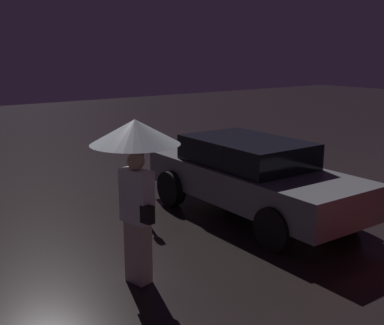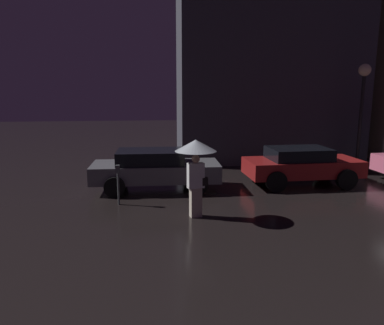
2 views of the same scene
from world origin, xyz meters
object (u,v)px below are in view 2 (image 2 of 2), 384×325
(pedestrian_with_umbrella, at_px, (196,156))
(street_lamp_near, at_px, (363,91))
(parked_car_red, at_px, (301,165))
(parking_meter, at_px, (118,180))
(parked_car_grey, at_px, (155,168))

(pedestrian_with_umbrella, xyz_separation_m, street_lamp_near, (7.61, 5.18, 1.65))
(parked_car_red, height_order, street_lamp_near, street_lamp_near)
(parked_car_red, relative_size, pedestrian_with_umbrella, 1.93)
(street_lamp_near, bearing_deg, parking_meter, -158.49)
(parked_car_red, bearing_deg, parking_meter, -166.96)
(parked_car_red, height_order, pedestrian_with_umbrella, pedestrian_with_umbrella)
(street_lamp_near, bearing_deg, parked_car_grey, -165.65)
(parked_car_red, xyz_separation_m, street_lamp_near, (3.41, 2.18, 2.59))
(pedestrian_with_umbrella, relative_size, parking_meter, 1.74)
(parking_meter, height_order, street_lamp_near, street_lamp_near)
(parked_car_red, distance_m, pedestrian_with_umbrella, 5.24)
(pedestrian_with_umbrella, bearing_deg, street_lamp_near, 21.41)
(parked_car_grey, relative_size, street_lamp_near, 0.99)
(parked_car_red, relative_size, parking_meter, 3.37)
(parked_car_red, xyz_separation_m, parking_meter, (-6.34, -1.66, 0.02))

